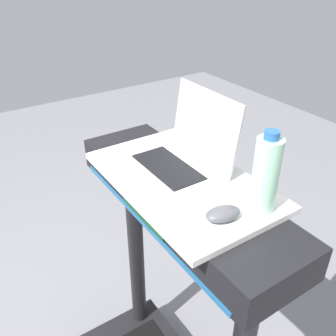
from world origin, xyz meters
The scene contains 4 objects.
desk_board centered at (0.00, 0.70, 1.16)m, with size 0.62×0.38×0.02m, color white.
laptop centered at (-0.05, 0.74, 1.22)m, with size 0.31×0.26×0.24m.
computer_mouse centered at (0.23, 0.67, 1.19)m, with size 0.06×0.10×0.03m, color #4C4C51.
water_bottle centered at (0.25, 0.79, 1.28)m, with size 0.07×0.07×0.23m.
Camera 1 is at (0.80, 0.12, 1.79)m, focal length 39.85 mm.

